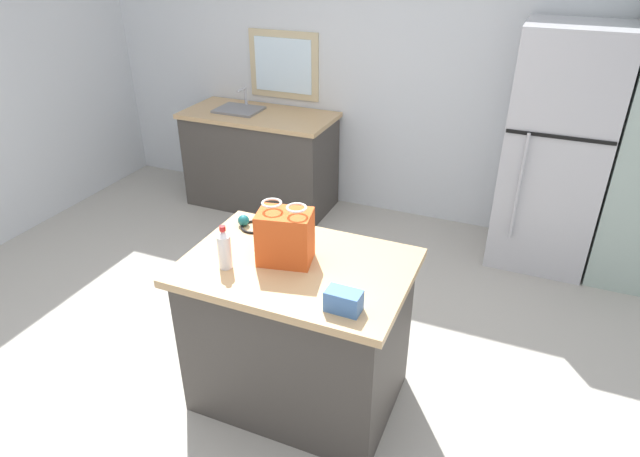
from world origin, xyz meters
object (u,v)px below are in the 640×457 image
Objects in this scene: kitchen_island at (298,332)px; bottle at (224,249)px; refrigerator at (555,152)px; ear_defenders at (254,224)px; shopping_bag at (285,237)px; small_box at (344,301)px.

bottle reaches higher than kitchen_island.
refrigerator reaches higher than ear_defenders.
kitchen_island is 0.65m from ear_defenders.
kitchen_island is 0.58m from shopping_bag.
bottle is at bearing -152.30° from kitchen_island.
ear_defenders is (-0.07, 0.41, -0.08)m from bottle.
kitchen_island is 7.20× the size of small_box.
refrigerator reaches higher than shopping_bag.
small_box is at bearing -37.12° from kitchen_island.
shopping_bag is at bearing 146.72° from small_box.
refrigerator is (1.13, 2.12, 0.46)m from kitchen_island.
ear_defenders is (-0.73, 0.51, -0.03)m from small_box.
shopping_bag is 1.59× the size of ear_defenders.
refrigerator is 11.43× the size of small_box.
shopping_bag is 0.30m from bottle.
shopping_bag reaches higher than bottle.
shopping_bag reaches higher than ear_defenders.
ear_defenders is at bearing 142.66° from shopping_bag.
bottle is at bearing -80.60° from ear_defenders.
refrigerator is at bearing 71.94° from small_box.
small_box is (0.35, -0.26, 0.49)m from kitchen_island.
small_box is 0.89m from ear_defenders.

